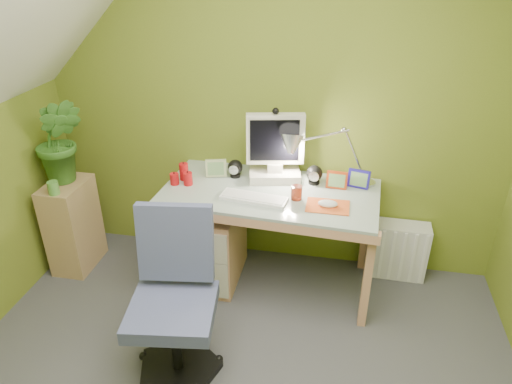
% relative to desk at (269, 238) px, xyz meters
% --- Properties ---
extents(wall_back, '(3.20, 0.01, 2.40)m').
position_rel_desk_xyz_m(wall_back, '(-0.05, 0.37, 0.83)').
color(wall_back, olive).
rests_on(wall_back, floor).
extents(desk, '(1.43, 0.78, 0.75)m').
position_rel_desk_xyz_m(desk, '(0.00, 0.00, 0.00)').
color(desk, tan).
rests_on(desk, floor).
extents(monitor, '(0.43, 0.30, 0.53)m').
position_rel_desk_xyz_m(monitor, '(-0.00, 0.18, 0.64)').
color(monitor, beige).
rests_on(monitor, desk).
extents(speaker_left, '(0.11, 0.11, 0.12)m').
position_rel_desk_xyz_m(speaker_left, '(-0.27, 0.16, 0.43)').
color(speaker_left, black).
rests_on(speaker_left, desk).
extents(speaker_right, '(0.12, 0.12, 0.13)m').
position_rel_desk_xyz_m(speaker_right, '(0.27, 0.16, 0.44)').
color(speaker_right, black).
rests_on(speaker_right, desk).
extents(keyboard, '(0.43, 0.19, 0.02)m').
position_rel_desk_xyz_m(keyboard, '(-0.08, -0.14, 0.38)').
color(keyboard, white).
rests_on(keyboard, desk).
extents(mousepad, '(0.26, 0.19, 0.01)m').
position_rel_desk_xyz_m(mousepad, '(0.38, -0.14, 0.38)').
color(mousepad, '#DD5922').
rests_on(mousepad, desk).
extents(mouse, '(0.12, 0.08, 0.04)m').
position_rel_desk_xyz_m(mouse, '(0.38, -0.14, 0.39)').
color(mouse, white).
rests_on(mouse, mousepad).
extents(amber_tumbler, '(0.08, 0.08, 0.09)m').
position_rel_desk_xyz_m(amber_tumbler, '(0.18, -0.08, 0.42)').
color(amber_tumbler, maroon).
rests_on(amber_tumbler, desk).
extents(candle_cluster, '(0.18, 0.17, 0.12)m').
position_rel_desk_xyz_m(candle_cluster, '(-0.60, 0.01, 0.43)').
color(candle_cluster, red).
rests_on(candle_cluster, desk).
extents(photo_frame_red, '(0.14, 0.03, 0.12)m').
position_rel_desk_xyz_m(photo_frame_red, '(0.42, 0.12, 0.43)').
color(photo_frame_red, '#BB3B13').
rests_on(photo_frame_red, desk).
extents(photo_frame_blue, '(0.14, 0.05, 0.12)m').
position_rel_desk_xyz_m(photo_frame_blue, '(0.56, 0.16, 0.43)').
color(photo_frame_blue, '#1D1592').
rests_on(photo_frame_blue, desk).
extents(photo_frame_green, '(0.14, 0.06, 0.12)m').
position_rel_desk_xyz_m(photo_frame_green, '(-0.40, 0.14, 0.43)').
color(photo_frame_green, '#B2C084').
rests_on(photo_frame_green, desk).
extents(desk_lamp, '(0.56, 0.24, 0.59)m').
position_rel_desk_xyz_m(desk_lamp, '(0.45, 0.18, 0.67)').
color(desk_lamp, silver).
rests_on(desk_lamp, desk).
extents(side_ledge, '(0.25, 0.39, 0.68)m').
position_rel_desk_xyz_m(side_ledge, '(-1.45, -0.06, -0.03)').
color(side_ledge, tan).
rests_on(side_ledge, floor).
extents(potted_plant, '(0.39, 0.34, 0.60)m').
position_rel_desk_xyz_m(potted_plant, '(-1.45, -0.01, 0.61)').
color(potted_plant, '#376C24').
rests_on(potted_plant, side_ledge).
extents(green_cup, '(0.08, 0.08, 0.09)m').
position_rel_desk_xyz_m(green_cup, '(-1.43, -0.21, 0.35)').
color(green_cup, '#57973F').
rests_on(green_cup, side_ledge).
extents(task_chair, '(0.58, 0.58, 0.92)m').
position_rel_desk_xyz_m(task_chair, '(-0.37, -0.89, 0.09)').
color(task_chair, '#444B70').
rests_on(task_chair, floor).
extents(radiator, '(0.43, 0.18, 0.42)m').
position_rel_desk_xyz_m(radiator, '(0.89, 0.27, -0.16)').
color(radiator, silver).
rests_on(radiator, floor).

